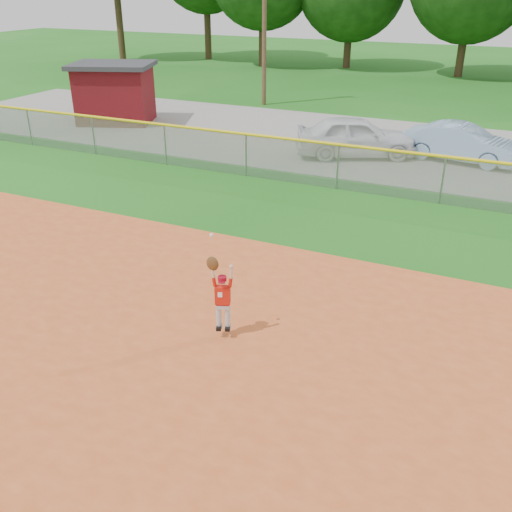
{
  "coord_description": "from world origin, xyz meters",
  "views": [
    {
      "loc": [
        5.13,
        -7.53,
        6.29
      ],
      "look_at": [
        0.66,
        2.16,
        1.1
      ],
      "focal_mm": 40.0,
      "sensor_mm": 36.0,
      "label": 1
    }
  ],
  "objects_px": {
    "car_blue": "(461,143)",
    "utility_shed": "(115,93)",
    "car_white_a": "(356,136)",
    "ballplayer": "(221,294)"
  },
  "relations": [
    {
      "from": "utility_shed",
      "to": "ballplayer",
      "type": "distance_m",
      "value": 19.55
    },
    {
      "from": "car_blue",
      "to": "utility_shed",
      "type": "relative_size",
      "value": 0.94
    },
    {
      "from": "car_blue",
      "to": "utility_shed",
      "type": "height_order",
      "value": "utility_shed"
    },
    {
      "from": "car_blue",
      "to": "utility_shed",
      "type": "distance_m",
      "value": 16.0
    },
    {
      "from": "car_white_a",
      "to": "utility_shed",
      "type": "height_order",
      "value": "utility_shed"
    },
    {
      "from": "utility_shed",
      "to": "ballplayer",
      "type": "relative_size",
      "value": 2.25
    },
    {
      "from": "car_blue",
      "to": "utility_shed",
      "type": "bearing_deg",
      "value": 99.06
    },
    {
      "from": "car_white_a",
      "to": "car_blue",
      "type": "bearing_deg",
      "value": -100.04
    },
    {
      "from": "car_white_a",
      "to": "car_blue",
      "type": "height_order",
      "value": "car_white_a"
    },
    {
      "from": "car_white_a",
      "to": "car_blue",
      "type": "distance_m",
      "value": 3.96
    }
  ]
}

